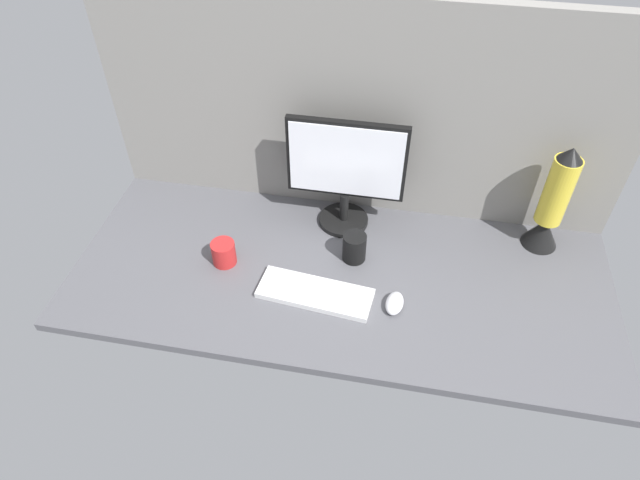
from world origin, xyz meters
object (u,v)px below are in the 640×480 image
Objects in this scene: monitor at (346,170)px; keyboard at (315,293)px; lava_lamp at (552,207)px; mug_red_plastic at (224,253)px; mug_black_travel at (354,247)px; mouse at (395,303)px.

monitor is 1.14× the size of keyboard.
monitor reaches higher than lava_lamp.
monitor is at bearing 37.55° from mug_red_plastic.
monitor is 4.09× the size of mug_black_travel.
lava_lamp is at bearing 45.22° from mouse.
mouse is 24.99cm from mug_black_travel.
mouse is 59.73cm from mug_red_plastic.
lava_lamp is (106.84, 29.26, 12.72)cm from mug_red_plastic.
mug_red_plastic is at bearing -167.05° from mug_black_travel.
mouse is at bearing 5.91° from keyboard.
lava_lamp is (63.57, 19.31, 11.88)cm from mug_black_travel.
keyboard is 0.91× the size of lava_lamp.
mug_black_travel is 67.49cm from lava_lamp.
keyboard is 4.28× the size of mug_red_plastic.
monitor reaches higher than mouse.
monitor is at bearing 90.51° from keyboard.
monitor is at bearing 126.81° from mouse.
mouse is at bearing -141.23° from lava_lamp.
lava_lamp reaches higher than mouse.
monitor is 48.61cm from mouse.
lava_lamp is (69.90, 0.87, -6.24)cm from monitor.
monitor reaches higher than mug_black_travel.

